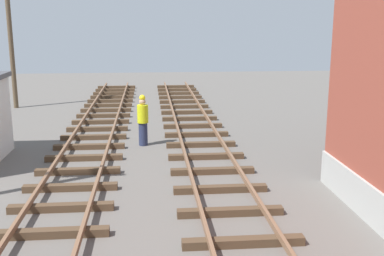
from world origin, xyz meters
name	(u,v)px	position (x,y,z in m)	size (l,w,h in m)	color
utility_pole_far	(9,16)	(-7.87, 23.50, 4.70)	(1.80, 0.24, 9.01)	brown
track_worker_foreground	(143,120)	(-1.15, 15.18, 0.93)	(0.40, 0.40, 1.87)	#262D4C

